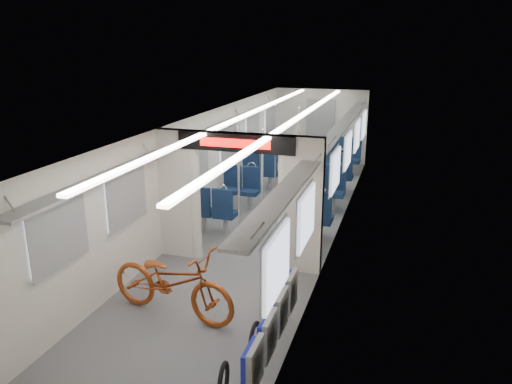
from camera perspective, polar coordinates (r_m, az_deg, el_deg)
carriage at (r=9.97m, az=1.18°, el=3.95°), size 12.00×12.02×2.31m
bicycle at (r=7.15m, az=-9.56°, el=-10.05°), size 2.08×1.02×1.05m
flip_bench at (r=6.02m, az=2.06°, el=-14.74°), size 0.12×2.09×0.50m
bike_hoop_b at (r=6.36m, az=-0.16°, el=-16.79°), size 0.07×0.47×0.47m
bike_hoop_c at (r=7.02m, az=2.07°, el=-13.11°), size 0.12×0.51×0.51m
seat_bay_near_left at (r=10.78m, az=-3.21°, el=-0.41°), size 0.89×1.99×1.07m
seat_bay_near_right at (r=10.63m, az=6.97°, el=-0.57°), size 0.95×2.24×1.15m
seat_bay_far_left at (r=13.88m, az=1.60°, el=3.60°), size 0.91×2.06×1.10m
seat_bay_far_right at (r=13.82m, az=9.48°, el=3.46°), size 0.96×2.30×1.17m
stanchion_near_left at (r=9.20m, az=-1.97°, el=0.56°), size 0.04×0.04×2.30m
stanchion_near_right at (r=8.86m, az=0.69°, el=-0.07°), size 0.04×0.04×2.30m
stanchion_far_left at (r=12.29m, az=2.25°, el=4.75°), size 0.04×0.04×2.30m
stanchion_far_right at (r=11.70m, az=4.77°, el=4.09°), size 0.04×0.04×2.30m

